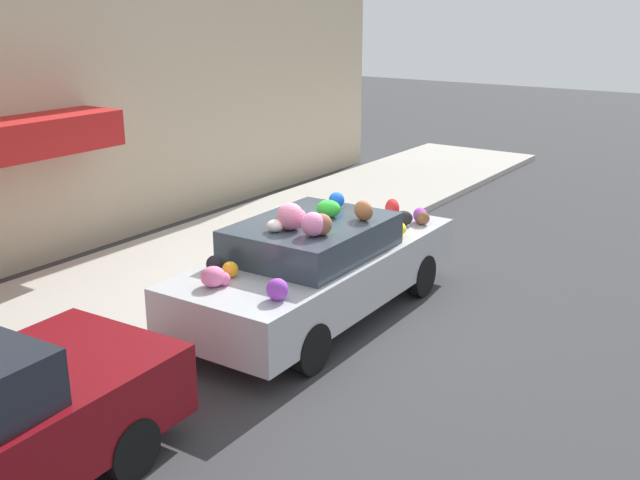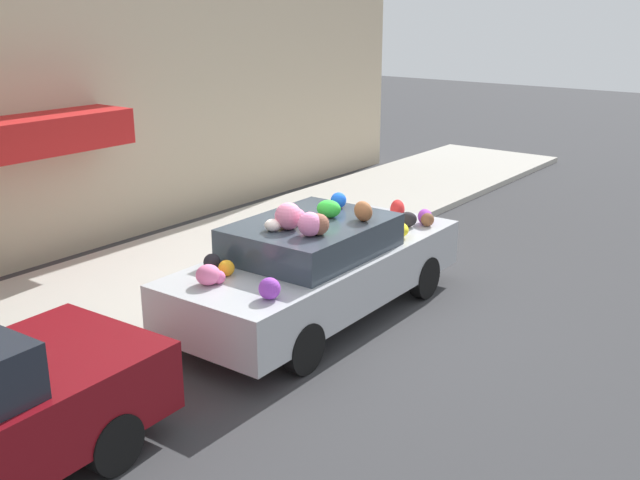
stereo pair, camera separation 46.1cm
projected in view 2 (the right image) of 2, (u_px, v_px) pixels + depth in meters
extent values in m
plane|color=#38383A|center=(317.00, 315.00, 10.18)|extent=(60.00, 60.00, 0.00)
cube|color=#B2ADA3|center=(180.00, 269.00, 11.72)|extent=(24.00, 3.20, 0.13)
cube|color=#C6B293|center=(74.00, 67.00, 12.11)|extent=(18.00, 0.30, 6.11)
cube|color=red|center=(10.00, 139.00, 10.81)|extent=(3.79, 0.90, 0.55)
cylinder|color=#B2B2B7|center=(225.00, 264.00, 10.94)|extent=(0.20, 0.20, 0.55)
sphere|color=#B2B2B7|center=(224.00, 242.00, 10.84)|extent=(0.18, 0.18, 0.18)
cube|color=#B7BABF|center=(320.00, 272.00, 9.96)|extent=(4.62, 1.84, 0.64)
cube|color=#333D47|center=(312.00, 237.00, 9.66)|extent=(2.09, 1.59, 0.43)
cylinder|color=black|center=(332.00, 256.00, 11.61)|extent=(0.61, 0.19, 0.61)
cylinder|color=black|center=(424.00, 277.00, 10.70)|extent=(0.61, 0.19, 0.61)
cylinder|color=black|center=(201.00, 314.00, 9.42)|extent=(0.61, 0.19, 0.61)
cylinder|color=black|center=(303.00, 348.00, 8.51)|extent=(0.61, 0.19, 0.61)
ellipsoid|color=red|center=(397.00, 210.00, 11.18)|extent=(0.40, 0.36, 0.30)
ellipsoid|color=green|center=(329.00, 209.00, 9.74)|extent=(0.32, 0.38, 0.23)
sphere|color=brown|center=(318.00, 224.00, 8.99)|extent=(0.32, 0.32, 0.27)
sphere|color=pink|center=(298.00, 216.00, 9.47)|extent=(0.19, 0.19, 0.19)
ellipsoid|color=black|center=(407.00, 220.00, 10.80)|extent=(0.36, 0.35, 0.23)
ellipsoid|color=white|center=(273.00, 225.00, 9.17)|extent=(0.28, 0.28, 0.15)
sphere|color=black|center=(212.00, 262.00, 9.05)|extent=(0.25, 0.25, 0.21)
sphere|color=brown|center=(427.00, 220.00, 10.85)|extent=(0.21, 0.21, 0.20)
sphere|color=blue|center=(338.00, 200.00, 10.19)|extent=(0.24, 0.24, 0.22)
sphere|color=pink|center=(288.00, 216.00, 9.21)|extent=(0.42, 0.42, 0.34)
sphere|color=pink|center=(219.00, 277.00, 8.64)|extent=(0.17, 0.17, 0.16)
ellipsoid|color=yellow|center=(395.00, 230.00, 10.32)|extent=(0.39, 0.39, 0.23)
ellipsoid|color=#FEA21F|center=(291.00, 216.00, 9.45)|extent=(0.34, 0.28, 0.20)
ellipsoid|color=purple|center=(425.00, 217.00, 10.96)|extent=(0.38, 0.35, 0.22)
ellipsoid|color=brown|center=(363.00, 211.00, 9.57)|extent=(0.29, 0.36, 0.26)
sphere|color=pink|center=(338.00, 219.00, 10.76)|extent=(0.30, 0.30, 0.26)
ellipsoid|color=pink|center=(208.00, 275.00, 8.59)|extent=(0.29, 0.28, 0.24)
sphere|color=purple|center=(269.00, 289.00, 8.17)|extent=(0.28, 0.28, 0.25)
sphere|color=#FAA320|center=(226.00, 268.00, 8.88)|extent=(0.26, 0.26, 0.20)
sphere|color=pink|center=(310.00, 224.00, 8.95)|extent=(0.34, 0.34, 0.30)
cylinder|color=black|center=(11.00, 395.00, 7.53)|extent=(0.58, 0.21, 0.58)
cylinder|color=black|center=(114.00, 443.00, 6.71)|extent=(0.58, 0.21, 0.58)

